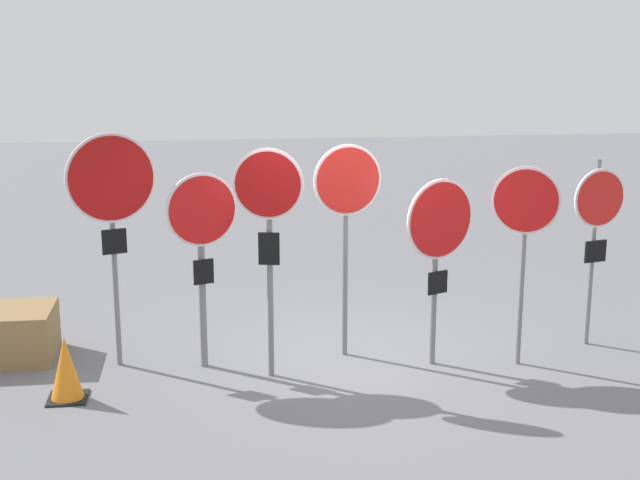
{
  "coord_description": "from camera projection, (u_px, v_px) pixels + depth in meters",
  "views": [
    {
      "loc": [
        -1.55,
        -8.96,
        3.55
      ],
      "look_at": [
        -0.42,
        0.0,
        1.38
      ],
      "focal_mm": 50.0,
      "sensor_mm": 36.0,
      "label": 1
    }
  ],
  "objects": [
    {
      "name": "stop_sign_0",
      "position": [
        112.0,
        194.0,
        9.12
      ],
      "size": [
        0.89,
        0.32,
        2.51
      ],
      "rotation": [
        0.0,
        0.0,
        0.32
      ],
      "color": "slate",
      "rests_on": "ground"
    },
    {
      "name": "ground_plane",
      "position": [
        358.0,
        363.0,
        9.66
      ],
      "size": [
        40.0,
        40.0,
        0.0
      ],
      "primitive_type": "plane",
      "color": "slate"
    },
    {
      "name": "storage_crate",
      "position": [
        6.0,
        334.0,
        9.73
      ],
      "size": [
        1.03,
        0.84,
        0.56
      ],
      "color": "olive",
      "rests_on": "ground"
    },
    {
      "name": "stop_sign_2",
      "position": [
        269.0,
        210.0,
        8.86
      ],
      "size": [
        0.71,
        0.18,
        2.4
      ],
      "rotation": [
        0.0,
        0.0,
        -0.2
      ],
      "color": "slate",
      "rests_on": "ground"
    },
    {
      "name": "stop_sign_3",
      "position": [
        347.0,
        198.0,
        9.46
      ],
      "size": [
        0.75,
        0.2,
        2.36
      ],
      "rotation": [
        0.0,
        0.0,
        0.21
      ],
      "color": "slate",
      "rests_on": "ground"
    },
    {
      "name": "stop_sign_4",
      "position": [
        439.0,
        232.0,
        9.26
      ],
      "size": [
        0.78,
        0.38,
        2.03
      ],
      "rotation": [
        0.0,
        0.0,
        0.43
      ],
      "color": "slate",
      "rests_on": "ground"
    },
    {
      "name": "traffic_cone_0",
      "position": [
        66.0,
        368.0,
        8.65
      ],
      "size": [
        0.38,
        0.38,
        0.65
      ],
      "color": "black",
      "rests_on": "ground"
    },
    {
      "name": "stop_sign_5",
      "position": [
        525.0,
        215.0,
        9.21
      ],
      "size": [
        0.67,
        0.29,
        2.16
      ],
      "rotation": [
        0.0,
        0.0,
        -0.38
      ],
      "color": "slate",
      "rests_on": "ground"
    },
    {
      "name": "stop_sign_1",
      "position": [
        202.0,
        232.0,
        9.19
      ],
      "size": [
        0.73,
        0.28,
        2.11
      ],
      "rotation": [
        0.0,
        0.0,
        0.34
      ],
      "color": "slate",
      "rests_on": "ground"
    },
    {
      "name": "stop_sign_6",
      "position": [
        598.0,
        214.0,
        9.85
      ],
      "size": [
        0.65,
        0.2,
        2.14
      ],
      "rotation": [
        0.0,
        0.0,
        0.25
      ],
      "color": "slate",
      "rests_on": "ground"
    }
  ]
}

